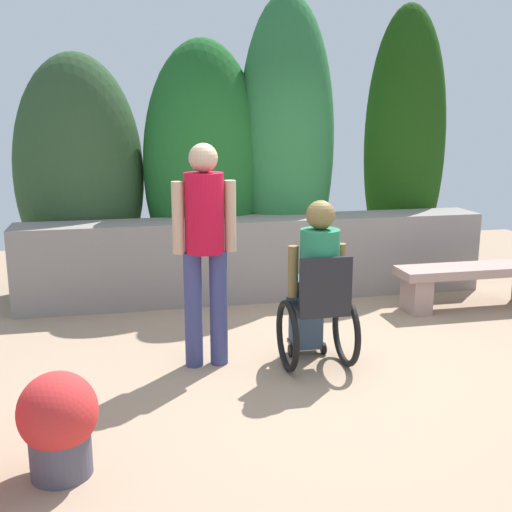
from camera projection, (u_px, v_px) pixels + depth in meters
ground_plane at (312, 368)px, 4.93m from camera, size 10.21×10.21×0.00m
stone_retaining_wall at (257, 258)px, 6.75m from camera, size 5.00×0.52×0.87m
hedge_backdrop at (227, 159)px, 7.07m from camera, size 5.01×1.15×3.25m
stone_bench at (475, 279)px, 6.40m from camera, size 1.65×0.40×0.45m
person_in_wheelchair at (317, 290)px, 4.85m from camera, size 0.53×0.66×1.33m
person_standing_companion at (205, 240)px, 4.79m from camera, size 0.49×0.30×1.75m
flower_pot_small_foreground at (59, 423)px, 3.41m from camera, size 0.44×0.44×0.60m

